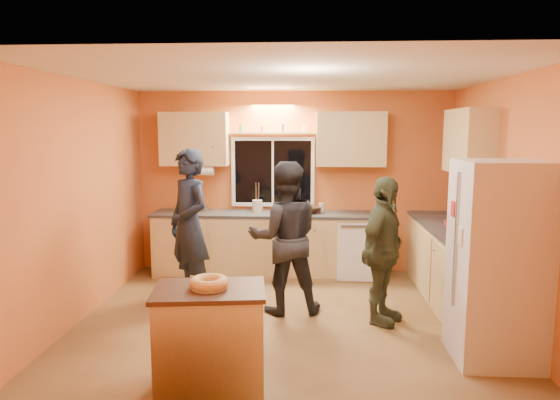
# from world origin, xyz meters

# --- Properties ---
(ground) EXTENTS (4.50, 4.50, 0.00)m
(ground) POSITION_xyz_m (0.00, 0.00, 0.00)
(ground) COLOR brown
(ground) RESTS_ON ground
(room_shell) EXTENTS (4.54, 4.04, 2.61)m
(room_shell) POSITION_xyz_m (0.12, 0.41, 1.62)
(room_shell) COLOR #CB7434
(room_shell) RESTS_ON ground
(back_counter) EXTENTS (4.23, 0.62, 0.90)m
(back_counter) POSITION_xyz_m (0.01, 1.70, 0.45)
(back_counter) COLOR tan
(back_counter) RESTS_ON ground
(right_counter) EXTENTS (0.62, 1.84, 0.90)m
(right_counter) POSITION_xyz_m (1.95, 0.50, 0.45)
(right_counter) COLOR tan
(right_counter) RESTS_ON ground
(refrigerator) EXTENTS (0.72, 0.70, 1.80)m
(refrigerator) POSITION_xyz_m (1.89, -0.80, 0.90)
(refrigerator) COLOR silver
(refrigerator) RESTS_ON ground
(island) EXTENTS (0.93, 0.69, 0.84)m
(island) POSITION_xyz_m (-0.55, -1.47, 0.42)
(island) COLOR tan
(island) RESTS_ON ground
(bundt_pastry) EXTENTS (0.31, 0.31, 0.09)m
(bundt_pastry) POSITION_xyz_m (-0.55, -1.47, 0.88)
(bundt_pastry) COLOR #DAAB59
(bundt_pastry) RESTS_ON island
(person_left) EXTENTS (0.78, 0.79, 1.84)m
(person_left) POSITION_xyz_m (-1.22, 0.62, 0.92)
(person_left) COLOR black
(person_left) RESTS_ON ground
(person_center) EXTENTS (0.93, 0.77, 1.71)m
(person_center) POSITION_xyz_m (-0.05, 0.27, 0.86)
(person_center) COLOR black
(person_center) RESTS_ON ground
(person_right) EXTENTS (0.80, 0.99, 1.58)m
(person_right) POSITION_xyz_m (1.01, 0.01, 0.79)
(person_right) COLOR #363A24
(person_right) RESTS_ON ground
(mixing_bowl) EXTENTS (0.47, 0.47, 0.09)m
(mixing_bowl) POSITION_xyz_m (0.20, 1.73, 0.94)
(mixing_bowl) COLOR black
(mixing_bowl) RESTS_ON back_counter
(utensil_crock) EXTENTS (0.14, 0.14, 0.17)m
(utensil_crock) POSITION_xyz_m (-0.50, 1.74, 0.99)
(utensil_crock) COLOR beige
(utensil_crock) RESTS_ON back_counter
(potted_plant) EXTENTS (0.32, 0.29, 0.31)m
(potted_plant) POSITION_xyz_m (1.94, 0.36, 1.05)
(potted_plant) COLOR gray
(potted_plant) RESTS_ON right_counter
(red_box) EXTENTS (0.16, 0.12, 0.07)m
(red_box) POSITION_xyz_m (1.95, 0.84, 0.94)
(red_box) COLOR #AE1A24
(red_box) RESTS_ON right_counter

